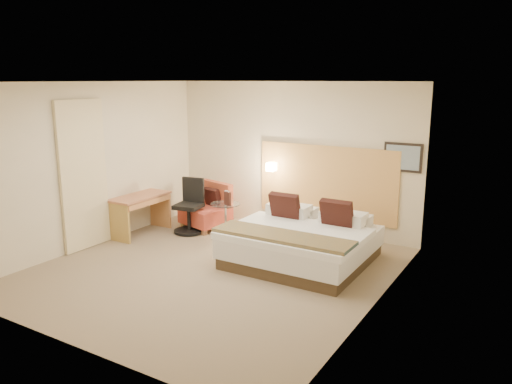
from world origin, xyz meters
The scene contains 20 objects.
floor centered at (0.00, 0.00, -0.01)m, with size 4.80×5.00×0.02m, color #816F57.
ceiling centered at (0.00, 0.00, 2.71)m, with size 4.80×5.00×0.02m, color silver.
wall_back centered at (0.00, 2.51, 1.35)m, with size 4.80×0.02×2.70m, color beige.
wall_front centered at (0.00, -2.51, 1.35)m, with size 4.80×0.02×2.70m, color beige.
wall_left centered at (-2.41, 0.00, 1.35)m, with size 0.02×5.00×2.70m, color beige.
wall_right centered at (2.41, 0.00, 1.35)m, with size 0.02×5.00×2.70m, color beige.
headboard_panel centered at (0.70, 2.47, 0.95)m, with size 2.60×0.04×1.30m, color tan.
art_frame centered at (2.02, 2.48, 1.50)m, with size 0.62×0.03×0.47m, color black.
art_canvas centered at (2.02, 2.46, 1.50)m, with size 0.54×0.01×0.39m, color gray.
lamp_arm centered at (-0.35, 2.42, 1.15)m, with size 0.02×0.02×0.12m, color silver.
lamp_shade centered at (-0.35, 2.36, 1.15)m, with size 0.15×0.15×0.15m, color #FFEDC6.
curtain centered at (-2.36, -0.25, 1.22)m, with size 0.06×0.90×2.42m, color beige.
bottle_a centered at (-0.79, 1.52, 0.70)m, with size 0.06×0.06×0.21m, color #93C2E3.
bottle_b centered at (-0.73, 1.49, 0.70)m, with size 0.06×0.06×0.21m, color #80ACC6.
menu_folder centered at (-0.67, 1.39, 0.71)m, with size 0.14×0.05×0.23m, color #3A1C18.
bed centered at (0.97, 0.98, 0.32)m, with size 2.05×1.96×0.98m.
lounge_chair centered at (-1.33, 1.70, 0.34)m, with size 0.96×0.89×0.85m.
side_table centered at (-0.76, 1.44, 0.33)m, with size 0.68×0.68×0.59m.
desk centered at (-2.11, 0.76, 0.56)m, with size 0.53×1.15×0.71m.
desk_chair centered at (-1.45, 1.31, 0.40)m, with size 0.64×0.64×0.98m.
Camera 1 is at (4.08, -5.59, 2.74)m, focal length 35.00 mm.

